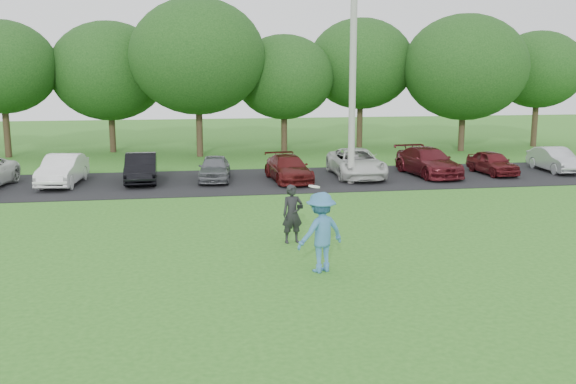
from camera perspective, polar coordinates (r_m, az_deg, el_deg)
name	(u,v)px	position (r m, az deg, el deg)	size (l,w,h in m)	color
ground	(312,272)	(15.44, 2.14, -7.15)	(100.00, 100.00, 0.00)	#2F6F1F
parking_lot	(252,181)	(27.95, -3.18, 1.00)	(32.00, 6.50, 0.03)	black
utility_pole	(353,54)	(27.03, 5.81, 12.12)	(0.28, 0.28, 10.82)	#A3A29E
frisbee_player	(321,232)	(15.28, 2.93, -3.59)	(1.43, 1.15, 2.14)	teal
camera_bystander	(292,214)	(17.82, 0.40, -1.96)	(0.66, 0.49, 1.64)	black
parked_cars	(221,167)	(27.80, -5.98, 2.20)	(30.63, 5.18, 1.26)	white
tree_row	(259,67)	(37.42, -2.58, 11.01)	(42.39, 9.85, 8.64)	#38281C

